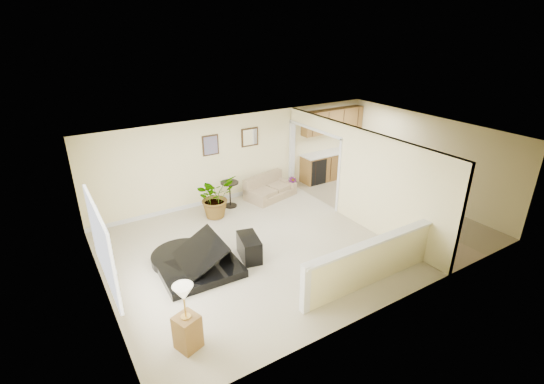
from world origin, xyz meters
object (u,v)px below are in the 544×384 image
piano (193,243)px  accent_table (230,191)px  palm_plant (215,197)px  small_plant (292,186)px  loveseat (270,187)px  piano_bench (249,247)px  lamp_stand (186,322)px

piano → accent_table: bearing=51.7°
palm_plant → small_plant: palm_plant is taller
small_plant → accent_table: bearing=176.0°
accent_table → small_plant: size_ratio=1.47×
loveseat → piano_bench: bearing=-143.0°
piano_bench → loveseat: 3.42m
palm_plant → lamp_stand: bearing=-119.8°
piano → lamp_stand: (-0.93, -2.05, -0.13)m
accent_table → palm_plant: palm_plant is taller
piano → piano_bench: (1.20, -0.23, -0.38)m
piano → accent_table: (2.04, 2.43, -0.16)m
piano_bench → small_plant: 3.84m
palm_plant → small_plant: bearing=4.5°
loveseat → small_plant: loveseat is taller
piano → accent_table: piano is taller
piano_bench → palm_plant: (0.23, 2.31, 0.31)m
accent_table → piano_bench: bearing=-107.5°
accent_table → lamp_stand: size_ratio=0.61×
piano_bench → small_plant: piano_bench is taller
piano → loveseat: piano is taller
small_plant → lamp_stand: 6.64m
palm_plant → lamp_stand: 4.75m
loveseat → small_plant: size_ratio=3.31×
piano → lamp_stand: piano is taller
lamp_stand → piano: bearing=65.7°
piano → palm_plant: size_ratio=1.61×
piano → lamp_stand: 2.25m
loveseat → palm_plant: bearing=176.3°
piano → small_plant: 4.71m
loveseat → lamp_stand: bearing=-147.7°
piano_bench → lamp_stand: bearing=-139.6°
piano_bench → loveseat: bearing=50.8°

